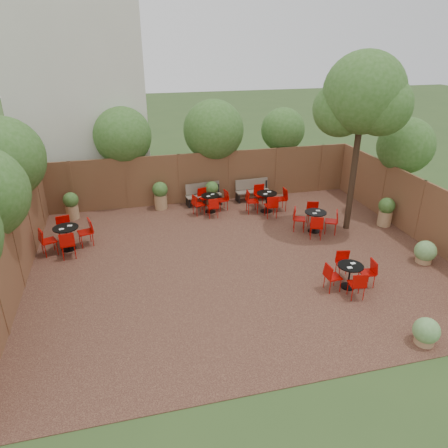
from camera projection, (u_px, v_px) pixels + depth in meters
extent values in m
plane|color=#354F23|center=(240.00, 260.00, 12.45)|extent=(80.00, 80.00, 0.00)
cube|color=#3A1E17|center=(240.00, 260.00, 12.45)|extent=(12.00, 10.00, 0.02)
cube|color=brown|center=(205.00, 177.00, 16.45)|extent=(12.00, 0.08, 2.00)
cube|color=brown|center=(16.00, 254.00, 10.71)|extent=(0.08, 10.00, 2.00)
cube|color=brown|center=(420.00, 210.00, 13.37)|extent=(0.08, 10.00, 2.00)
cube|color=silver|center=(80.00, 93.00, 16.86)|extent=(5.00, 4.00, 8.00)
sphere|color=#315A1D|center=(2.00, 158.00, 12.49)|extent=(2.52, 2.52, 2.52)
sphere|color=#315A1D|center=(123.00, 136.00, 15.72)|extent=(2.18, 2.18, 2.18)
sphere|color=#315A1D|center=(213.00, 130.00, 16.38)|extent=(2.38, 2.38, 2.38)
sphere|color=#315A1D|center=(283.00, 130.00, 17.30)|extent=(1.81, 1.81, 1.81)
sphere|color=#315A1D|center=(406.00, 146.00, 14.61)|extent=(1.97, 1.97, 1.97)
cylinder|color=black|center=(355.00, 161.00, 13.48)|extent=(0.22, 0.22, 4.76)
sphere|color=#315A1D|center=(364.00, 93.00, 12.59)|extent=(2.49, 2.49, 2.49)
sphere|color=#315A1D|center=(341.00, 109.00, 13.05)|extent=(1.74, 1.74, 1.74)
sphere|color=#315A1D|center=(382.00, 105.00, 12.47)|extent=(1.82, 1.82, 1.82)
cube|color=brown|center=(204.00, 195.00, 16.26)|extent=(1.43, 0.59, 0.05)
cube|color=brown|center=(203.00, 188.00, 16.32)|extent=(1.39, 0.28, 0.42)
cube|color=black|center=(188.00, 202.00, 16.21)|extent=(0.11, 0.42, 0.37)
cube|color=black|center=(219.00, 199.00, 16.49)|extent=(0.11, 0.42, 0.37)
cube|color=brown|center=(253.00, 191.00, 16.71)|extent=(1.40, 0.50, 0.05)
cube|color=brown|center=(252.00, 184.00, 16.77)|extent=(1.38, 0.19, 0.42)
cube|color=black|center=(238.00, 197.00, 16.66)|extent=(0.08, 0.42, 0.37)
cube|color=black|center=(267.00, 195.00, 16.94)|extent=(0.08, 0.42, 0.37)
cylinder|color=black|center=(266.00, 211.00, 15.82)|extent=(0.44, 0.44, 0.03)
cylinder|color=black|center=(266.00, 202.00, 15.67)|extent=(0.05, 0.05, 0.70)
cylinder|color=black|center=(267.00, 193.00, 15.52)|extent=(0.76, 0.76, 0.03)
cube|color=white|center=(269.00, 192.00, 15.61)|extent=(0.15, 0.11, 0.02)
cube|color=white|center=(265.00, 194.00, 15.39)|extent=(0.15, 0.11, 0.02)
cylinder|color=black|center=(348.00, 286.00, 11.08)|extent=(0.39, 0.39, 0.03)
cylinder|color=black|center=(349.00, 276.00, 10.95)|extent=(0.04, 0.04, 0.62)
cylinder|color=black|center=(351.00, 266.00, 10.82)|extent=(0.67, 0.67, 0.03)
cube|color=white|center=(353.00, 263.00, 10.90)|extent=(0.13, 0.10, 0.01)
cube|color=white|center=(350.00, 268.00, 10.70)|extent=(0.13, 0.10, 0.01)
cylinder|color=black|center=(210.00, 211.00, 15.78)|extent=(0.39, 0.39, 0.03)
cylinder|color=black|center=(210.00, 204.00, 15.65)|extent=(0.04, 0.04, 0.63)
cylinder|color=black|center=(210.00, 196.00, 15.51)|extent=(0.68, 0.68, 0.03)
cube|color=white|center=(213.00, 194.00, 15.59)|extent=(0.14, 0.10, 0.01)
cube|color=white|center=(208.00, 196.00, 15.39)|extent=(0.14, 0.10, 0.01)
cylinder|color=black|center=(69.00, 249.00, 13.03)|extent=(0.44, 0.44, 0.03)
cylinder|color=black|center=(67.00, 238.00, 12.89)|extent=(0.05, 0.05, 0.70)
cylinder|color=black|center=(65.00, 228.00, 12.74)|extent=(0.76, 0.76, 0.03)
cube|color=white|center=(70.00, 226.00, 12.83)|extent=(0.16, 0.13, 0.02)
cube|color=white|center=(61.00, 229.00, 12.60)|extent=(0.16, 0.13, 0.02)
cylinder|color=black|center=(314.00, 231.00, 14.23)|extent=(0.42, 0.42, 0.03)
cylinder|color=black|center=(315.00, 222.00, 14.08)|extent=(0.05, 0.05, 0.67)
cylinder|color=black|center=(316.00, 212.00, 13.94)|extent=(0.73, 0.73, 0.03)
cube|color=white|center=(318.00, 211.00, 14.03)|extent=(0.16, 0.14, 0.01)
cube|color=white|center=(315.00, 213.00, 13.81)|extent=(0.16, 0.14, 0.01)
cylinder|color=#9E764F|center=(161.00, 202.00, 15.99)|extent=(0.49, 0.49, 0.56)
sphere|color=#315A1D|center=(160.00, 189.00, 15.78)|extent=(0.58, 0.58, 0.58)
cylinder|color=#9E764F|center=(212.00, 198.00, 16.39)|extent=(0.43, 0.43, 0.49)
sphere|color=#315A1D|center=(212.00, 188.00, 16.21)|extent=(0.52, 0.52, 0.52)
cylinder|color=#9E764F|center=(73.00, 212.00, 15.12)|extent=(0.45, 0.45, 0.52)
sphere|color=#315A1D|center=(71.00, 200.00, 14.93)|extent=(0.54, 0.54, 0.54)
cylinder|color=#9E764F|center=(385.00, 218.00, 14.57)|extent=(0.46, 0.46, 0.53)
sphere|color=#315A1D|center=(387.00, 206.00, 14.37)|extent=(0.56, 0.56, 0.56)
cylinder|color=#9E764F|center=(424.00, 339.00, 9.03)|extent=(0.42, 0.42, 0.19)
sphere|color=#5D8B48|center=(426.00, 331.00, 8.93)|extent=(0.57, 0.57, 0.57)
cylinder|color=#9E764F|center=(424.00, 259.00, 12.26)|extent=(0.46, 0.46, 0.21)
sphere|color=#5D8B48|center=(425.00, 251.00, 12.15)|extent=(0.62, 0.62, 0.62)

